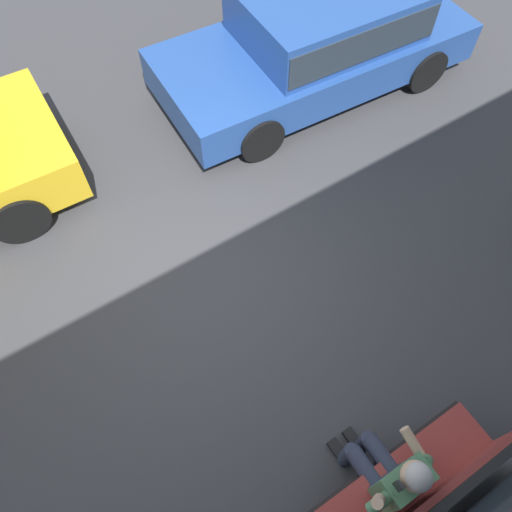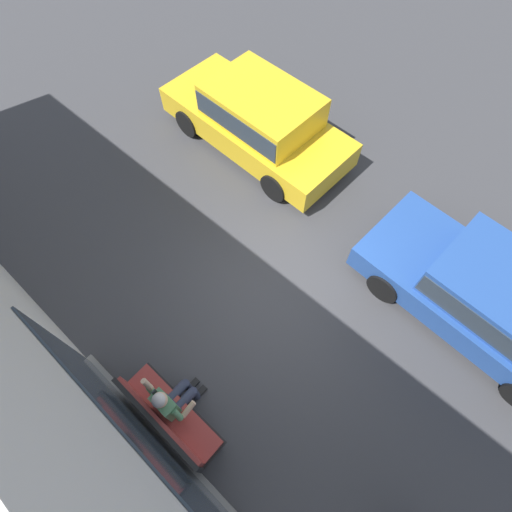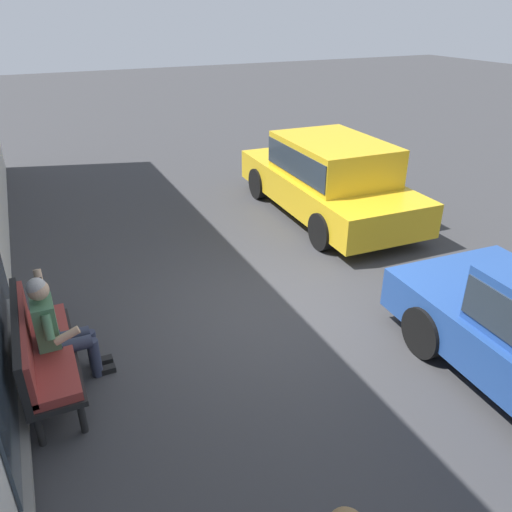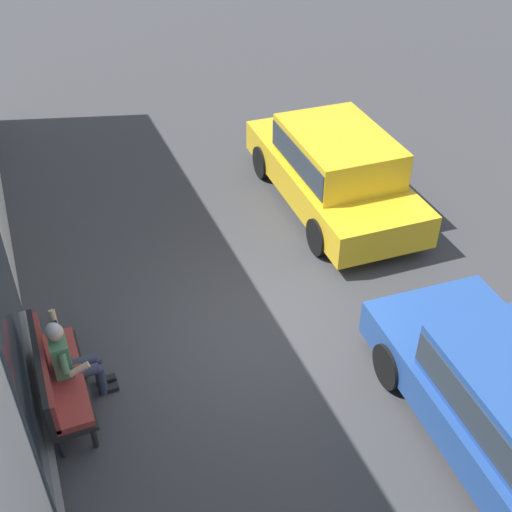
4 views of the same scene
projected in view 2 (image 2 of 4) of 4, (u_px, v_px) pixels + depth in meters
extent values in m
plane|color=#38383A|center=(273.00, 289.00, 7.64)|extent=(60.00, 60.00, 0.00)
cube|color=beige|center=(65.00, 405.00, 4.02)|extent=(18.00, 0.40, 5.44)
cube|color=#2D3842|center=(136.00, 426.00, 5.10)|extent=(3.40, 0.03, 2.50)
cube|color=gray|center=(159.00, 434.00, 6.22)|extent=(3.60, 0.12, 0.10)
cylinder|color=black|center=(133.00, 391.00, 6.54)|extent=(0.07, 0.07, 0.37)
cylinder|color=black|center=(202.00, 465.00, 6.01)|extent=(0.07, 0.07, 0.37)
cylinder|color=black|center=(151.00, 373.00, 6.68)|extent=(0.07, 0.07, 0.37)
cylinder|color=black|center=(220.00, 444.00, 6.15)|extent=(0.07, 0.07, 0.37)
cube|color=black|center=(173.00, 415.00, 6.16)|extent=(1.78, 0.55, 0.06)
cube|color=maroon|center=(172.00, 414.00, 6.09)|extent=(1.72, 0.49, 0.10)
cube|color=black|center=(157.00, 424.00, 5.81)|extent=(1.78, 0.07, 0.55)
cube|color=maroon|center=(160.00, 421.00, 5.83)|extent=(1.72, 0.06, 0.47)
cylinder|color=#2D3347|center=(176.00, 393.00, 6.24)|extent=(0.15, 0.42, 0.15)
cylinder|color=#2D3347|center=(188.00, 386.00, 6.52)|extent=(0.12, 0.12, 0.48)
cube|color=black|center=(193.00, 385.00, 6.73)|extent=(0.10, 0.24, 0.07)
cylinder|color=#2D3347|center=(183.00, 401.00, 6.18)|extent=(0.15, 0.42, 0.15)
cylinder|color=#2D3347|center=(195.00, 394.00, 6.46)|extent=(0.12, 0.12, 0.48)
cube|color=black|center=(200.00, 392.00, 6.67)|extent=(0.10, 0.24, 0.07)
cube|color=#2D3347|center=(169.00, 408.00, 6.13)|extent=(0.34, 0.24, 0.14)
cube|color=#4C7F56|center=(166.00, 405.00, 5.89)|extent=(0.38, 0.22, 0.56)
sphere|color=tan|center=(160.00, 400.00, 5.52)|extent=(0.22, 0.22, 0.22)
sphere|color=#B7B2AD|center=(159.00, 400.00, 5.49)|extent=(0.20, 0.20, 0.20)
cylinder|color=#4C7F56|center=(177.00, 414.00, 5.72)|extent=(0.20, 0.10, 0.28)
cylinder|color=tan|center=(188.00, 409.00, 5.87)|extent=(0.08, 0.27, 0.17)
cylinder|color=#4C7F56|center=(152.00, 391.00, 5.81)|extent=(0.25, 0.10, 0.22)
cylinder|color=tan|center=(147.00, 384.00, 5.67)|extent=(0.16, 0.08, 0.25)
cube|color=#232328|center=(154.00, 392.00, 5.58)|extent=(0.02, 0.07, 0.15)
cube|color=#23478E|center=(480.00, 300.00, 6.99)|extent=(4.46, 2.11, 0.53)
cube|color=#23478E|center=(507.00, 293.00, 6.42)|extent=(2.36, 1.77, 0.63)
cube|color=#28333D|center=(507.00, 293.00, 6.42)|extent=(2.32, 1.80, 0.44)
cylinder|color=black|center=(384.00, 287.00, 7.31)|extent=(0.64, 0.21, 0.63)
cylinder|color=black|center=(437.00, 229.00, 7.92)|extent=(0.64, 0.21, 0.63)
cube|color=gold|center=(256.00, 126.00, 9.01)|extent=(4.52, 1.99, 0.60)
cube|color=gold|center=(262.00, 106.00, 8.39)|extent=(2.37, 1.69, 0.69)
cube|color=#28333D|center=(262.00, 106.00, 8.39)|extent=(2.33, 1.73, 0.48)
cylinder|color=black|center=(188.00, 123.00, 9.36)|extent=(0.66, 0.20, 0.65)
cylinder|color=black|center=(240.00, 87.00, 9.98)|extent=(0.66, 0.20, 0.65)
cylinder|color=black|center=(274.00, 187.00, 8.43)|extent=(0.66, 0.20, 0.65)
cylinder|color=black|center=(326.00, 144.00, 9.04)|extent=(0.66, 0.20, 0.65)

